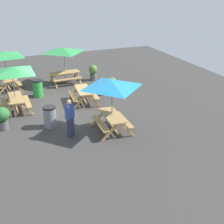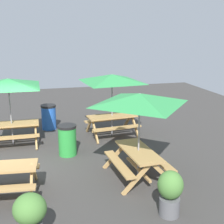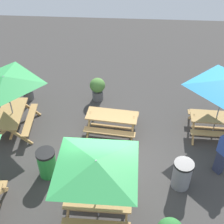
{
  "view_description": "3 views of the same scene",
  "coord_description": "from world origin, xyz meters",
  "px_view_note": "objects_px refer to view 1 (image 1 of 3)",
  "views": [
    {
      "loc": [
        15.04,
        -2.73,
        6.27
      ],
      "look_at": [
        3.65,
        1.9,
        0.9
      ],
      "focal_mm": 50.0,
      "sensor_mm": 36.0,
      "label": 1
    },
    {
      "loc": [
        -0.89,
        8.92,
        3.88
      ],
      "look_at": [
        -3.72,
        -1.83,
        0.9
      ],
      "focal_mm": 50.0,
      "sensor_mm": 36.0,
      "label": 2
    },
    {
      "loc": [
        0.53,
        -6.61,
        7.81
      ],
      "look_at": [
        -0.01,
        1.75,
        0.9
      ],
      "focal_mm": 50.0,
      "sensor_mm": 36.0,
      "label": 3
    }
  ],
  "objects_px": {
    "picnic_table_2": "(4,57)",
    "trash_bin_gray": "(50,117)",
    "picnic_table_3": "(12,73)",
    "person_standing": "(70,117)",
    "potted_plant_0": "(93,72)",
    "potted_plant_2": "(112,85)",
    "picnic_table_1": "(84,93)",
    "picnic_table_0": "(112,88)",
    "picnic_table_4": "(64,53)",
    "trash_bin_green": "(38,88)",
    "potted_plant_1": "(2,117)"
  },
  "relations": [
    {
      "from": "picnic_table_4",
      "to": "trash_bin_gray",
      "type": "height_order",
      "value": "picnic_table_4"
    },
    {
      "from": "trash_bin_gray",
      "to": "potted_plant_0",
      "type": "xyz_separation_m",
      "value": [
        -5.81,
        4.04,
        0.06
      ]
    },
    {
      "from": "picnic_table_1",
      "to": "picnic_table_3",
      "type": "height_order",
      "value": "picnic_table_3"
    },
    {
      "from": "picnic_table_0",
      "to": "potted_plant_1",
      "type": "xyz_separation_m",
      "value": [
        -1.96,
        -4.42,
        -1.37
      ]
    },
    {
      "from": "trash_bin_green",
      "to": "potted_plant_2",
      "type": "distance_m",
      "value": 4.18
    },
    {
      "from": "picnic_table_0",
      "to": "potted_plant_0",
      "type": "bearing_deg",
      "value": 169.69
    },
    {
      "from": "potted_plant_1",
      "to": "trash_bin_gray",
      "type": "bearing_deg",
      "value": 74.99
    },
    {
      "from": "person_standing",
      "to": "picnic_table_4",
      "type": "bearing_deg",
      "value": -138.11
    },
    {
      "from": "trash_bin_gray",
      "to": "potted_plant_1",
      "type": "relative_size",
      "value": 0.93
    },
    {
      "from": "picnic_table_4",
      "to": "person_standing",
      "type": "height_order",
      "value": "picnic_table_4"
    },
    {
      "from": "picnic_table_0",
      "to": "trash_bin_green",
      "type": "relative_size",
      "value": 2.38
    },
    {
      "from": "trash_bin_green",
      "to": "potted_plant_2",
      "type": "height_order",
      "value": "trash_bin_green"
    },
    {
      "from": "picnic_table_2",
      "to": "trash_bin_gray",
      "type": "relative_size",
      "value": 2.87
    },
    {
      "from": "picnic_table_3",
      "to": "trash_bin_gray",
      "type": "distance_m",
      "value": 3.06
    },
    {
      "from": "picnic_table_3",
      "to": "person_standing",
      "type": "bearing_deg",
      "value": 27.51
    },
    {
      "from": "potted_plant_1",
      "to": "potted_plant_2",
      "type": "relative_size",
      "value": 1.07
    },
    {
      "from": "potted_plant_2",
      "to": "picnic_table_0",
      "type": "bearing_deg",
      "value": -21.93
    },
    {
      "from": "picnic_table_1",
      "to": "potted_plant_2",
      "type": "height_order",
      "value": "potted_plant_2"
    },
    {
      "from": "picnic_table_0",
      "to": "potted_plant_1",
      "type": "bearing_deg",
      "value": -111.66
    },
    {
      "from": "picnic_table_1",
      "to": "picnic_table_2",
      "type": "distance_m",
      "value": 5.34
    },
    {
      "from": "picnic_table_2",
      "to": "trash_bin_green",
      "type": "height_order",
      "value": "picnic_table_2"
    },
    {
      "from": "picnic_table_1",
      "to": "potted_plant_1",
      "type": "bearing_deg",
      "value": -62.2
    },
    {
      "from": "picnic_table_0",
      "to": "potted_plant_2",
      "type": "bearing_deg",
      "value": 160.36
    },
    {
      "from": "picnic_table_1",
      "to": "picnic_table_4",
      "type": "xyz_separation_m",
      "value": [
        -3.52,
        -0.11,
        1.43
      ]
    },
    {
      "from": "trash_bin_green",
      "to": "picnic_table_0",
      "type": "bearing_deg",
      "value": 22.22
    },
    {
      "from": "picnic_table_3",
      "to": "potted_plant_1",
      "type": "bearing_deg",
      "value": -22.03
    },
    {
      "from": "potted_plant_2",
      "to": "picnic_table_3",
      "type": "bearing_deg",
      "value": -84.09
    },
    {
      "from": "trash_bin_green",
      "to": "potted_plant_1",
      "type": "height_order",
      "value": "potted_plant_1"
    },
    {
      "from": "picnic_table_2",
      "to": "picnic_table_3",
      "type": "distance_m",
      "value": 3.56
    },
    {
      "from": "potted_plant_2",
      "to": "picnic_table_1",
      "type": "bearing_deg",
      "value": -69.59
    },
    {
      "from": "picnic_table_0",
      "to": "picnic_table_1",
      "type": "distance_m",
      "value": 3.93
    },
    {
      "from": "potted_plant_1",
      "to": "person_standing",
      "type": "bearing_deg",
      "value": 55.7
    },
    {
      "from": "potted_plant_1",
      "to": "trash_bin_green",
      "type": "bearing_deg",
      "value": 148.83
    },
    {
      "from": "picnic_table_2",
      "to": "potted_plant_2",
      "type": "distance_m",
      "value": 6.41
    },
    {
      "from": "picnic_table_3",
      "to": "picnic_table_1",
      "type": "bearing_deg",
      "value": 88.26
    },
    {
      "from": "trash_bin_green",
      "to": "potted_plant_2",
      "type": "bearing_deg",
      "value": 73.89
    },
    {
      "from": "picnic_table_1",
      "to": "trash_bin_gray",
      "type": "relative_size",
      "value": 1.97
    },
    {
      "from": "person_standing",
      "to": "picnic_table_2",
      "type": "bearing_deg",
      "value": -110.65
    },
    {
      "from": "picnic_table_4",
      "to": "potted_plant_2",
      "type": "height_order",
      "value": "picnic_table_4"
    },
    {
      "from": "picnic_table_0",
      "to": "trash_bin_gray",
      "type": "height_order",
      "value": "picnic_table_0"
    },
    {
      "from": "picnic_table_1",
      "to": "person_standing",
      "type": "bearing_deg",
      "value": -19.48
    },
    {
      "from": "picnic_table_4",
      "to": "picnic_table_3",
      "type": "bearing_deg",
      "value": -138.83
    },
    {
      "from": "trash_bin_green",
      "to": "potted_plant_0",
      "type": "height_order",
      "value": "potted_plant_0"
    },
    {
      "from": "picnic_table_3",
      "to": "potted_plant_1",
      "type": "xyz_separation_m",
      "value": [
        1.85,
        -0.78,
        -1.37
      ]
    },
    {
      "from": "picnic_table_2",
      "to": "trash_bin_gray",
      "type": "height_order",
      "value": "picnic_table_2"
    },
    {
      "from": "picnic_table_4",
      "to": "potted_plant_0",
      "type": "height_order",
      "value": "picnic_table_4"
    },
    {
      "from": "picnic_table_3",
      "to": "person_standing",
      "type": "distance_m",
      "value": 4.21
    },
    {
      "from": "potted_plant_0",
      "to": "potted_plant_2",
      "type": "height_order",
      "value": "potted_plant_0"
    },
    {
      "from": "trash_bin_green",
      "to": "potted_plant_1",
      "type": "distance_m",
      "value": 4.17
    },
    {
      "from": "picnic_table_0",
      "to": "potted_plant_2",
      "type": "distance_m",
      "value": 4.92
    }
  ]
}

